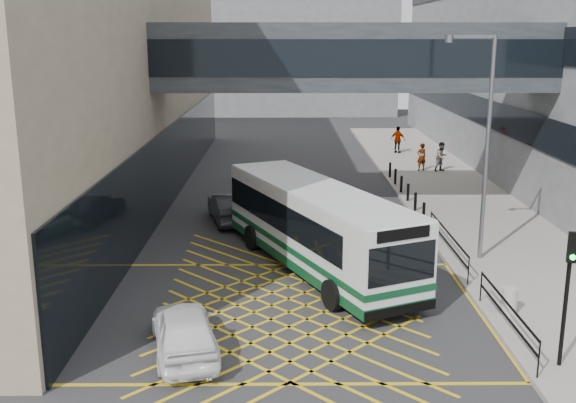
{
  "coord_description": "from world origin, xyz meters",
  "views": [
    {
      "loc": [
        -0.16,
        -19.68,
        8.44
      ],
      "look_at": [
        0.0,
        4.0,
        2.6
      ],
      "focal_mm": 42.0,
      "sensor_mm": 36.0,
      "label": 1
    }
  ],
  "objects_px": {
    "litter_bin": "(509,301)",
    "pedestrian_c": "(398,140)",
    "car_white": "(184,330)",
    "car_silver": "(312,186)",
    "pedestrian_b": "(442,157)",
    "pedestrian_a": "(421,157)",
    "bus": "(315,225)",
    "car_dark": "(229,208)",
    "street_lamp": "(483,135)",
    "traffic_light": "(569,280)"
  },
  "relations": [
    {
      "from": "traffic_light",
      "to": "pedestrian_c",
      "type": "height_order",
      "value": "traffic_light"
    },
    {
      "from": "litter_bin",
      "to": "pedestrian_a",
      "type": "bearing_deg",
      "value": 85.46
    },
    {
      "from": "street_lamp",
      "to": "pedestrian_a",
      "type": "distance_m",
      "value": 17.73
    },
    {
      "from": "bus",
      "to": "car_dark",
      "type": "height_order",
      "value": "bus"
    },
    {
      "from": "car_white",
      "to": "car_dark",
      "type": "height_order",
      "value": "car_white"
    },
    {
      "from": "traffic_light",
      "to": "pedestrian_a",
      "type": "height_order",
      "value": "traffic_light"
    },
    {
      "from": "pedestrian_b",
      "to": "pedestrian_c",
      "type": "xyz_separation_m",
      "value": [
        -1.63,
        6.75,
        0.05
      ]
    },
    {
      "from": "car_dark",
      "to": "traffic_light",
      "type": "distance_m",
      "value": 17.54
    },
    {
      "from": "street_lamp",
      "to": "pedestrian_c",
      "type": "relative_size",
      "value": 4.33
    },
    {
      "from": "pedestrian_a",
      "to": "pedestrian_b",
      "type": "xyz_separation_m",
      "value": [
        1.23,
        -0.21,
        0.05
      ]
    },
    {
      "from": "car_silver",
      "to": "litter_bin",
      "type": "distance_m",
      "value": 16.82
    },
    {
      "from": "car_silver",
      "to": "street_lamp",
      "type": "xyz_separation_m",
      "value": [
        5.8,
        -10.66,
        4.27
      ]
    },
    {
      "from": "bus",
      "to": "car_silver",
      "type": "relative_size",
      "value": 2.77
    },
    {
      "from": "bus",
      "to": "pedestrian_c",
      "type": "bearing_deg",
      "value": 49.38
    },
    {
      "from": "traffic_light",
      "to": "pedestrian_a",
      "type": "xyz_separation_m",
      "value": [
        1.59,
        25.98,
        -1.5
      ]
    },
    {
      "from": "car_white",
      "to": "litter_bin",
      "type": "distance_m",
      "value": 9.89
    },
    {
      "from": "car_white",
      "to": "pedestrian_a",
      "type": "height_order",
      "value": "pedestrian_a"
    },
    {
      "from": "traffic_light",
      "to": "pedestrian_a",
      "type": "relative_size",
      "value": 2.11
    },
    {
      "from": "car_silver",
      "to": "pedestrian_c",
      "type": "relative_size",
      "value": 2.1
    },
    {
      "from": "car_white",
      "to": "litter_bin",
      "type": "xyz_separation_m",
      "value": [
        9.61,
        2.34,
        -0.14
      ]
    },
    {
      "from": "litter_bin",
      "to": "pedestrian_c",
      "type": "bearing_deg",
      "value": 87.26
    },
    {
      "from": "traffic_light",
      "to": "car_white",
      "type": "bearing_deg",
      "value": -173.55
    },
    {
      "from": "pedestrian_a",
      "to": "pedestrian_b",
      "type": "relative_size",
      "value": 0.95
    },
    {
      "from": "pedestrian_b",
      "to": "bus",
      "type": "bearing_deg",
      "value": -144.01
    },
    {
      "from": "litter_bin",
      "to": "pedestrian_c",
      "type": "distance_m",
      "value": 29.11
    },
    {
      "from": "bus",
      "to": "street_lamp",
      "type": "bearing_deg",
      "value": -17.85
    },
    {
      "from": "car_dark",
      "to": "street_lamp",
      "type": "height_order",
      "value": "street_lamp"
    },
    {
      "from": "car_silver",
      "to": "pedestrian_a",
      "type": "relative_size",
      "value": 2.34
    },
    {
      "from": "car_dark",
      "to": "litter_bin",
      "type": "distance_m",
      "value": 14.56
    },
    {
      "from": "traffic_light",
      "to": "street_lamp",
      "type": "relative_size",
      "value": 0.44
    },
    {
      "from": "car_silver",
      "to": "litter_bin",
      "type": "bearing_deg",
      "value": 103.29
    },
    {
      "from": "car_white",
      "to": "pedestrian_c",
      "type": "bearing_deg",
      "value": -122.85
    },
    {
      "from": "bus",
      "to": "pedestrian_b",
      "type": "bearing_deg",
      "value": 39.31
    },
    {
      "from": "car_dark",
      "to": "pedestrian_a",
      "type": "relative_size",
      "value": 2.53
    },
    {
      "from": "street_lamp",
      "to": "pedestrian_b",
      "type": "height_order",
      "value": "street_lamp"
    },
    {
      "from": "street_lamp",
      "to": "pedestrian_c",
      "type": "height_order",
      "value": "street_lamp"
    },
    {
      "from": "car_dark",
      "to": "pedestrian_a",
      "type": "bearing_deg",
      "value": -148.78
    },
    {
      "from": "traffic_light",
      "to": "street_lamp",
      "type": "height_order",
      "value": "street_lamp"
    },
    {
      "from": "traffic_light",
      "to": "pedestrian_b",
      "type": "xyz_separation_m",
      "value": [
        2.82,
        25.77,
        -1.45
      ]
    },
    {
      "from": "traffic_light",
      "to": "pedestrian_c",
      "type": "bearing_deg",
      "value": 100.83
    },
    {
      "from": "bus",
      "to": "pedestrian_b",
      "type": "relative_size",
      "value": 6.16
    },
    {
      "from": "street_lamp",
      "to": "pedestrian_b",
      "type": "xyz_separation_m",
      "value": [
        2.6,
        17.03,
        -3.83
      ]
    },
    {
      "from": "bus",
      "to": "pedestrian_a",
      "type": "bearing_deg",
      "value": 42.84
    },
    {
      "from": "bus",
      "to": "car_white",
      "type": "relative_size",
      "value": 2.54
    },
    {
      "from": "car_white",
      "to": "pedestrian_a",
      "type": "bearing_deg",
      "value": -128.17
    },
    {
      "from": "car_white",
      "to": "litter_bin",
      "type": "bearing_deg",
      "value": -179.85
    },
    {
      "from": "litter_bin",
      "to": "pedestrian_b",
      "type": "bearing_deg",
      "value": 82.29
    },
    {
      "from": "car_silver",
      "to": "pedestrian_c",
      "type": "xyz_separation_m",
      "value": [
        6.76,
        13.13,
        0.49
      ]
    },
    {
      "from": "pedestrian_a",
      "to": "pedestrian_c",
      "type": "xyz_separation_m",
      "value": [
        -0.4,
        6.54,
        0.1
      ]
    },
    {
      "from": "car_silver",
      "to": "pedestrian_b",
      "type": "height_order",
      "value": "pedestrian_b"
    }
  ]
}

